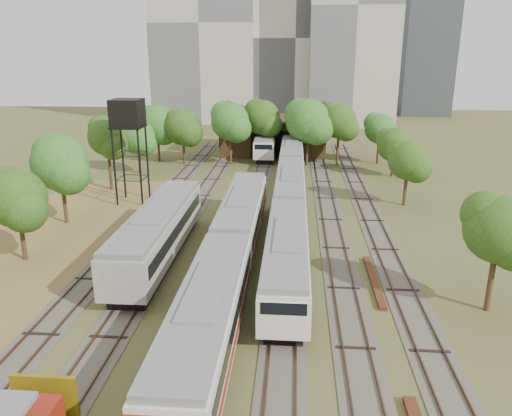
{
  "coord_description": "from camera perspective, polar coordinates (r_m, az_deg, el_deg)",
  "views": [
    {
      "loc": [
        2.38,
        -20.99,
        15.78
      ],
      "look_at": [
        -0.88,
        20.46,
        2.5
      ],
      "focal_mm": 35.0,
      "sensor_mm": 36.0,
      "label": 1
    }
  ],
  "objects": [
    {
      "name": "ground",
      "position": [
        26.36,
        -1.68,
        -19.06
      ],
      "size": [
        240.0,
        240.0,
        0.0
      ],
      "primitive_type": "plane",
      "color": "#475123",
      "rests_on": "ground"
    },
    {
      "name": "tracks",
      "position": [
        48.7,
        0.67,
        -1.14
      ],
      "size": [
        24.6,
        80.0,
        0.19
      ],
      "color": "#4C473D",
      "rests_on": "ground"
    },
    {
      "name": "railcar_red_set",
      "position": [
        34.7,
        -3.14,
        -5.58
      ],
      "size": [
        3.16,
        34.58,
        3.91
      ],
      "color": "black",
      "rests_on": "ground"
    },
    {
      "name": "railcar_green_set",
      "position": [
        51.35,
        3.91,
        2.05
      ],
      "size": [
        2.99,
        52.07,
        3.69
      ],
      "color": "black",
      "rests_on": "ground"
    },
    {
      "name": "railcar_rear",
      "position": [
        78.28,
        1.23,
        7.53
      ],
      "size": [
        2.98,
        16.08,
        3.68
      ],
      "color": "black",
      "rests_on": "ground"
    },
    {
      "name": "old_grey_coach",
      "position": [
        39.39,
        -11.09,
        -2.75
      ],
      "size": [
        3.3,
        18.0,
        4.08
      ],
      "color": "black",
      "rests_on": "ground"
    },
    {
      "name": "water_tower",
      "position": [
        53.75,
        -14.47,
        10.15
      ],
      "size": [
        3.16,
        3.16,
        10.93
      ],
      "color": "black",
      "rests_on": "ground"
    },
    {
      "name": "rail_pile_far",
      "position": [
        36.64,
        13.32,
        -8.08
      ],
      "size": [
        0.51,
        8.12,
        0.26
      ],
      "primitive_type": "cube",
      "color": "#542B18",
      "rests_on": "ground"
    },
    {
      "name": "maintenance_shed",
      "position": [
        80.08,
        2.04,
        8.46
      ],
      "size": [
        16.45,
        11.55,
        7.58
      ],
      "color": "#382214",
      "rests_on": "ground"
    },
    {
      "name": "tree_band_left",
      "position": [
        46.48,
        -22.94,
        3.56
      ],
      "size": [
        6.46,
        55.53,
        8.43
      ],
      "color": "#382616",
      "rests_on": "ground"
    },
    {
      "name": "tree_band_far",
      "position": [
        71.51,
        -0.0,
        9.73
      ],
      "size": [
        36.78,
        8.57,
        9.34
      ],
      "color": "#382616",
      "rests_on": "ground"
    },
    {
      "name": "tree_band_right",
      "position": [
        51.87,
        18.12,
        4.55
      ],
      "size": [
        5.24,
        39.31,
        7.51
      ],
      "color": "#382616",
      "rests_on": "ground"
    },
    {
      "name": "tower_left",
      "position": [
        117.88,
        -5.82,
        20.17
      ],
      "size": [
        22.0,
        16.0,
        42.0
      ],
      "primitive_type": "cube",
      "color": "#B8AEA1",
      "rests_on": "ground"
    },
    {
      "name": "tower_centre",
      "position": [
        121.01,
        4.56,
        18.71
      ],
      "size": [
        20.0,
        18.0,
        36.0
      ],
      "primitive_type": "cube",
      "color": "beige",
      "rests_on": "ground"
    },
    {
      "name": "tower_right",
      "position": [
        113.88,
        11.13,
        21.55
      ],
      "size": [
        18.0,
        16.0,
        48.0
      ],
      "primitive_type": "cube",
      "color": "#B8AEA1",
      "rests_on": "ground"
    },
    {
      "name": "tower_far_right",
      "position": [
        134.76,
        18.83,
        16.06
      ],
      "size": [
        12.0,
        12.0,
        28.0
      ],
      "primitive_type": "cube",
      "color": "#3A3D41",
      "rests_on": "ground"
    }
  ]
}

